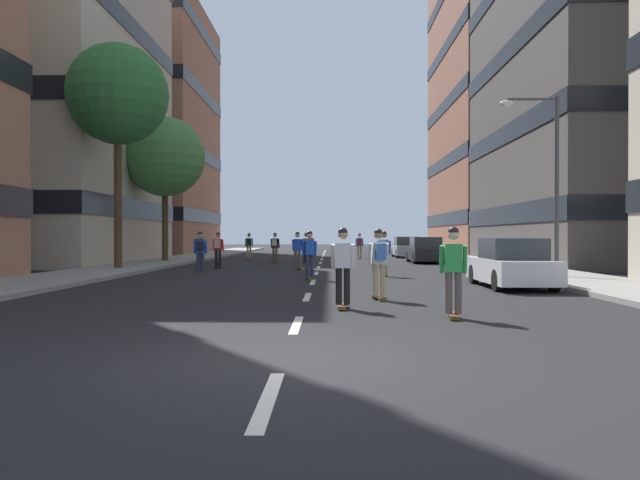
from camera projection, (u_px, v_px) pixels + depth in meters
name	position (u px, v px, depth m)	size (l,w,h in m)	color
ground_plane	(320.00, 264.00, 34.13)	(156.82, 156.82, 0.00)	black
sidewalk_left	(172.00, 261.00, 37.56)	(3.51, 71.88, 0.14)	gray
sidewalk_right	(471.00, 261.00, 37.23)	(3.51, 71.88, 0.14)	gray
lane_markings	(320.00, 263.00, 35.99)	(0.16, 62.20, 0.01)	silver
building_left_mid	(10.00, 84.00, 36.40)	(15.19, 16.27, 21.09)	#BCB29E
building_left_far	(122.00, 131.00, 55.82)	(15.19, 16.27, 22.13)	#9E6B51
building_right_far	(529.00, 53.00, 55.12)	(15.19, 19.22, 35.82)	brown
parked_car_near	(406.00, 248.00, 45.29)	(1.82, 4.40, 1.52)	#B2B7BF
parked_car_mid	(425.00, 251.00, 36.08)	(1.82, 4.40, 1.52)	black
parked_car_far	(511.00, 265.00, 18.88)	(1.82, 4.40, 1.52)	silver
street_tree_near	(118.00, 95.00, 28.04)	(4.59, 4.59, 10.24)	#4C3823
street_tree_mid	(165.00, 157.00, 36.00)	(4.69, 4.69, 8.46)	#4C3823
streetlamp_right	(547.00, 166.00, 22.15)	(2.13, 0.30, 6.50)	#3F3F44
skater_0	(275.00, 245.00, 36.37)	(0.56, 0.92, 1.78)	brown
skater_1	(453.00, 267.00, 11.86)	(0.55, 0.92, 1.78)	brown
skater_2	(379.00, 259.00, 15.21)	(0.57, 0.92, 1.78)	brown
skater_3	(297.00, 249.00, 28.90)	(0.57, 0.92, 1.78)	brown
skater_4	(343.00, 264.00, 13.39)	(0.55, 0.91, 1.78)	brown
skater_5	(199.00, 247.00, 30.90)	(0.56, 0.92, 1.78)	brown
skater_6	(384.00, 251.00, 23.96)	(0.55, 0.91, 1.78)	brown
skater_7	(218.00, 248.00, 29.91)	(0.55, 0.92, 1.78)	brown
skater_8	(311.00, 244.00, 43.75)	(0.53, 0.90, 1.78)	brown
skater_9	(360.00, 244.00, 42.71)	(0.54, 0.91, 1.78)	brown
skater_10	(249.00, 244.00, 41.41)	(0.54, 0.91, 1.78)	brown
skater_11	(306.00, 246.00, 36.25)	(0.57, 0.92, 1.78)	brown
skater_12	(200.00, 250.00, 25.00)	(0.56, 0.92, 1.78)	brown
skater_13	(310.00, 253.00, 22.26)	(0.56, 0.92, 1.78)	brown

